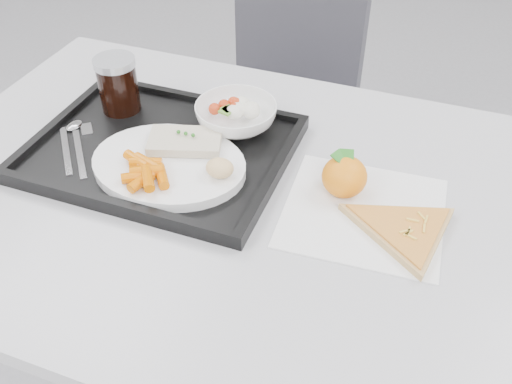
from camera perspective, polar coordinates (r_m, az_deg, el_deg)
The scene contains 14 objects.
table at distance 1.00m, azimuth -0.84°, elevation -2.86°, with size 1.20×0.80×0.75m.
chair at distance 1.69m, azimuth 2.83°, elevation 10.98°, with size 0.50×0.50×0.93m.
tray at distance 1.05m, azimuth -9.43°, elevation 4.16°, with size 0.45×0.35×0.03m.
dinner_plate at distance 0.98m, azimuth -8.70°, elevation 2.70°, with size 0.27×0.27×0.02m.
fish_fillet at distance 1.00m, azimuth -7.11°, elevation 5.07°, with size 0.14×0.11×0.02m.
bread_roll at distance 0.93m, azimuth -3.65°, elevation 2.41°, with size 0.06×0.05×0.03m.
salad_bowl at distance 1.07m, azimuth -1.99°, elevation 7.62°, with size 0.15×0.15×0.05m.
cola_glass at distance 1.14m, azimuth -13.65°, elevation 10.50°, with size 0.08×0.08×0.11m.
cutlery at distance 1.09m, azimuth -17.69°, elevation 4.89°, with size 0.13×0.16×0.01m.
napkin at distance 0.93m, azimuth 10.69°, elevation -2.01°, with size 0.26×0.25×0.00m.
tangerine at distance 0.94m, azimuth 8.83°, elevation 1.55°, with size 0.09×0.09×0.07m.
pizza_slice at distance 0.90m, azimuth 14.59°, elevation -3.65°, with size 0.25×0.25×0.02m.
carrot_pile at distance 0.94m, azimuth -10.97°, elevation 2.08°, with size 0.11×0.09×0.03m.
salad_contents at distance 1.07m, azimuth -1.74°, elevation 8.37°, with size 0.09×0.07×0.03m.
Camera 1 is at (0.27, -0.37, 1.37)m, focal length 40.00 mm.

